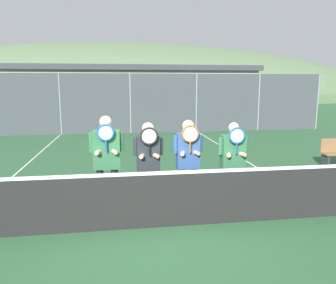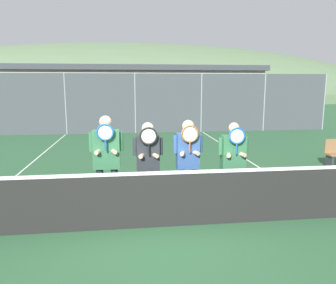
{
  "view_description": "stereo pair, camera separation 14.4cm",
  "coord_description": "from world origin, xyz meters",
  "px_view_note": "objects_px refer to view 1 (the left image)",
  "views": [
    {
      "loc": [
        -0.58,
        -5.27,
        2.43
      ],
      "look_at": [
        0.34,
        0.83,
        1.34
      ],
      "focal_mm": 35.0,
      "sensor_mm": 36.0,
      "label": 1
    },
    {
      "loc": [
        -0.44,
        -5.29,
        2.43
      ],
      "look_at": [
        0.34,
        0.83,
        1.34
      ],
      "focal_mm": 35.0,
      "sensor_mm": 36.0,
      "label": 2
    }
  ],
  "objects_px": {
    "player_leftmost": "(107,157)",
    "player_center_left": "(148,160)",
    "car_far_left": "(31,112)",
    "player_center_right": "(188,157)",
    "car_center": "(212,109)",
    "player_rightmost": "(233,159)",
    "car_left_of_center": "(124,111)"
  },
  "relations": [
    {
      "from": "player_leftmost",
      "to": "player_rightmost",
      "type": "xyz_separation_m",
      "value": [
        2.37,
        -0.12,
        -0.1
      ]
    },
    {
      "from": "player_leftmost",
      "to": "car_left_of_center",
      "type": "height_order",
      "value": "car_left_of_center"
    },
    {
      "from": "player_leftmost",
      "to": "player_center_right",
      "type": "bearing_deg",
      "value": -0.19
    },
    {
      "from": "player_center_left",
      "to": "car_center",
      "type": "height_order",
      "value": "car_center"
    },
    {
      "from": "player_center_left",
      "to": "car_far_left",
      "type": "xyz_separation_m",
      "value": [
        -5.36,
        13.16,
        -0.12
      ]
    },
    {
      "from": "car_far_left",
      "to": "player_leftmost",
      "type": "bearing_deg",
      "value": -70.69
    },
    {
      "from": "player_center_left",
      "to": "player_center_right",
      "type": "bearing_deg",
      "value": 3.09
    },
    {
      "from": "player_center_left",
      "to": "car_far_left",
      "type": "height_order",
      "value": "car_far_left"
    },
    {
      "from": "player_leftmost",
      "to": "player_center_left",
      "type": "bearing_deg",
      "value": -3.47
    },
    {
      "from": "player_center_left",
      "to": "car_left_of_center",
      "type": "distance_m",
      "value": 12.85
    },
    {
      "from": "player_leftmost",
      "to": "car_center",
      "type": "height_order",
      "value": "player_leftmost"
    },
    {
      "from": "player_leftmost",
      "to": "car_center",
      "type": "relative_size",
      "value": 0.44
    },
    {
      "from": "car_far_left",
      "to": "car_left_of_center",
      "type": "height_order",
      "value": "car_left_of_center"
    },
    {
      "from": "car_center",
      "to": "player_rightmost",
      "type": "bearing_deg",
      "value": -104.38
    },
    {
      "from": "player_leftmost",
      "to": "car_left_of_center",
      "type": "distance_m",
      "value": 12.81
    },
    {
      "from": "player_center_left",
      "to": "car_far_left",
      "type": "relative_size",
      "value": 0.42
    },
    {
      "from": "player_leftmost",
      "to": "car_far_left",
      "type": "relative_size",
      "value": 0.45
    },
    {
      "from": "player_center_right",
      "to": "car_left_of_center",
      "type": "xyz_separation_m",
      "value": [
        -0.97,
        12.8,
        -0.11
      ]
    },
    {
      "from": "player_center_right",
      "to": "player_leftmost",
      "type": "bearing_deg",
      "value": 179.81
    },
    {
      "from": "car_left_of_center",
      "to": "player_rightmost",
      "type": "bearing_deg",
      "value": -82.0
    },
    {
      "from": "player_center_right",
      "to": "player_rightmost",
      "type": "xyz_separation_m",
      "value": [
        0.85,
        -0.12,
        -0.04
      ]
    },
    {
      "from": "player_leftmost",
      "to": "player_center_right",
      "type": "height_order",
      "value": "player_leftmost"
    },
    {
      "from": "player_rightmost",
      "to": "car_left_of_center",
      "type": "distance_m",
      "value": 13.05
    },
    {
      "from": "player_leftmost",
      "to": "player_rightmost",
      "type": "bearing_deg",
      "value": -2.97
    },
    {
      "from": "player_leftmost",
      "to": "player_rightmost",
      "type": "relative_size",
      "value": 1.08
    },
    {
      "from": "car_far_left",
      "to": "player_center_right",
      "type": "bearing_deg",
      "value": -65.02
    },
    {
      "from": "player_leftmost",
      "to": "car_left_of_center",
      "type": "relative_size",
      "value": 0.42
    },
    {
      "from": "player_leftmost",
      "to": "car_center",
      "type": "xyz_separation_m",
      "value": [
        5.75,
        13.08,
        -0.18
      ]
    },
    {
      "from": "car_center",
      "to": "car_left_of_center",
      "type": "bearing_deg",
      "value": -176.87
    },
    {
      "from": "player_leftmost",
      "to": "player_center_left",
      "type": "height_order",
      "value": "player_leftmost"
    },
    {
      "from": "player_center_left",
      "to": "player_rightmost",
      "type": "bearing_deg",
      "value": -2.73
    },
    {
      "from": "player_leftmost",
      "to": "car_far_left",
      "type": "bearing_deg",
      "value": 109.31
    }
  ]
}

